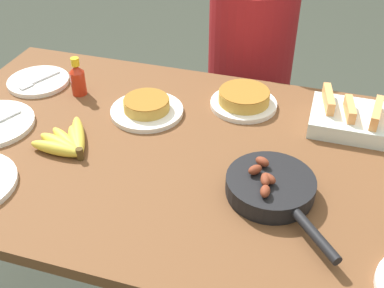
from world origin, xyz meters
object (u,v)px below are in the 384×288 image
frittata_plate_center (244,100)px  frittata_plate_side (147,108)px  skillet (271,187)px  melon_tray (359,119)px  person_figure (248,93)px  empty_plate_far_left (38,81)px  hot_sauce_bottle (78,79)px  banana_bunch (68,142)px

frittata_plate_center → frittata_plate_side: (-0.28, -0.13, -0.00)m
skillet → melon_tray: bearing=111.5°
melon_tray → person_figure: 0.71m
empty_plate_far_left → hot_sauce_bottle: hot_sauce_bottle is taller
hot_sauce_bottle → person_figure: 0.79m
frittata_plate_center → empty_plate_far_left: bearing=-174.9°
melon_tray → empty_plate_far_left: bearing=-177.7°
banana_bunch → melon_tray: melon_tray is taller
skillet → empty_plate_far_left: (-0.87, 0.34, -0.02)m
empty_plate_far_left → hot_sauce_bottle: bearing=-6.9°
person_figure → empty_plate_far_left: bearing=-140.1°
empty_plate_far_left → person_figure: (0.65, 0.54, -0.24)m
hot_sauce_bottle → person_figure: size_ratio=0.11×
empty_plate_far_left → hot_sauce_bottle: (0.17, -0.02, 0.05)m
empty_plate_far_left → hot_sauce_bottle: 0.18m
skillet → frittata_plate_center: size_ratio=1.51×
banana_bunch → frittata_plate_center: 0.57m
banana_bunch → frittata_plate_side: size_ratio=0.83×
frittata_plate_side → person_figure: bearing=70.6°
melon_tray → frittata_plate_center: size_ratio=1.31×
banana_bunch → skillet: skillet is taller
melon_tray → person_figure: person_figure is taller
melon_tray → skillet: size_ratio=0.86×
frittata_plate_side → empty_plate_far_left: frittata_plate_side is taller
frittata_plate_side → person_figure: person_figure is taller
skillet → person_figure: 0.94m
melon_tray → empty_plate_far_left: (-1.07, -0.04, -0.02)m
person_figure → skillet: bearing=-75.7°
hot_sauce_bottle → person_figure: (0.48, 0.56, -0.29)m
melon_tray → hot_sauce_bottle: (-0.90, -0.06, 0.03)m
melon_tray → skillet: melon_tray is taller
melon_tray → banana_bunch: bearing=-156.4°
melon_tray → hot_sauce_bottle: hot_sauce_bottle is taller
banana_bunch → hot_sauce_bottle: size_ratio=1.45×
hot_sauce_bottle → person_figure: bearing=49.7°
frittata_plate_center → hot_sauce_bottle: hot_sauce_bottle is taller
skillet → empty_plate_far_left: size_ratio=1.54×
melon_tray → frittata_plate_center: 0.36m
empty_plate_far_left → hot_sauce_bottle: size_ratio=1.59×
frittata_plate_center → hot_sauce_bottle: size_ratio=1.62×
skillet → frittata_plate_side: 0.51m
banana_bunch → frittata_plate_side: frittata_plate_side is taller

